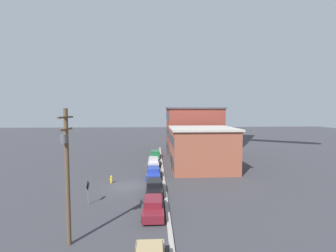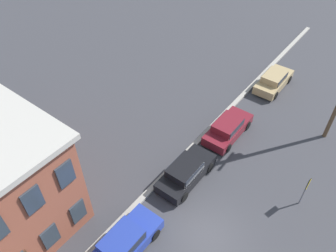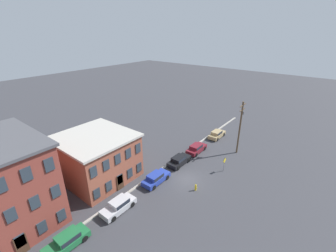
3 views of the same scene
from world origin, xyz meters
name	(u,v)px [view 1 (image 1 of 3)]	position (x,y,z in m)	size (l,w,h in m)	color
ground_plane	(128,186)	(0.00, 0.00, 0.00)	(200.00, 200.00, 0.00)	#38383D
kerb_strip	(164,185)	(0.00, 4.50, 0.08)	(56.00, 0.36, 0.16)	#9E998E
apartment_corner	(193,131)	(-19.60, 11.35, 4.98)	(10.72, 11.21, 9.94)	brown
apartment_midblock	(202,148)	(-7.39, 10.71, 3.33)	(9.59, 9.95, 6.63)	brown
car_green	(155,154)	(-16.53, 3.31, 0.75)	(4.40, 1.92, 1.43)	#1E6638
car_silver	(154,161)	(-10.10, 3.09, 0.75)	(4.40, 1.92, 1.43)	#B7B7BC
car_blue	(153,172)	(-3.29, 3.13, 0.75)	(4.40, 1.92, 1.43)	#233899
car_black	(154,186)	(2.56, 3.30, 0.75)	(4.40, 1.92, 1.43)	black
car_maroon	(153,206)	(7.71, 3.20, 0.75)	(4.40, 1.92, 1.43)	maroon
caution_sign	(88,188)	(5.25, -3.23, 1.61)	(1.02, 0.08, 2.41)	slate
utility_pole	(67,170)	(12.02, -2.53, 5.28)	(2.40, 0.44, 9.39)	brown
fire_hydrant	(111,179)	(-1.28, -2.24, 0.48)	(0.24, 0.34, 0.96)	yellow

